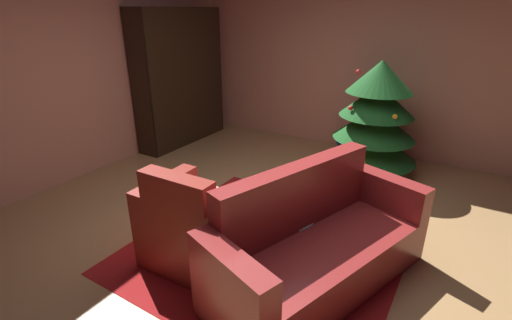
% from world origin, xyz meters
% --- Properties ---
extents(ground_plane, '(6.68, 6.68, 0.00)m').
position_xyz_m(ground_plane, '(0.00, 0.00, 0.00)').
color(ground_plane, tan).
extents(wall_back, '(5.59, 0.06, 2.73)m').
position_xyz_m(wall_back, '(0.00, 2.81, 1.36)').
color(wall_back, tan).
rests_on(wall_back, ground).
extents(wall_left, '(0.06, 5.68, 2.73)m').
position_xyz_m(wall_left, '(-2.76, 0.00, 1.36)').
color(wall_left, tan).
rests_on(wall_left, ground).
extents(area_rug, '(2.26, 2.22, 0.01)m').
position_xyz_m(area_rug, '(0.14, -0.22, 0.00)').
color(area_rug, maroon).
rests_on(area_rug, ground).
extents(bookshelf_unit, '(0.38, 1.64, 2.06)m').
position_xyz_m(bookshelf_unit, '(-2.50, 1.74, 1.03)').
color(bookshelf_unit, black).
rests_on(bookshelf_unit, ground).
extents(armchair_red, '(0.94, 0.71, 0.93)m').
position_xyz_m(armchair_red, '(-0.23, -0.69, 0.33)').
color(armchair_red, maroon).
rests_on(armchair_red, ground).
extents(couch_red, '(1.30, 2.00, 0.93)m').
position_xyz_m(couch_red, '(0.67, -0.38, 0.31)').
color(couch_red, maroon).
rests_on(couch_red, ground).
extents(coffee_table, '(0.65, 0.65, 0.40)m').
position_xyz_m(coffee_table, '(0.24, -0.18, 0.36)').
color(coffee_table, black).
rests_on(coffee_table, ground).
extents(book_stack_on_table, '(0.23, 0.16, 0.07)m').
position_xyz_m(book_stack_on_table, '(0.20, -0.23, 0.44)').
color(book_stack_on_table, red).
rests_on(book_stack_on_table, coffee_table).
extents(bottle_on_table, '(0.07, 0.07, 0.27)m').
position_xyz_m(bottle_on_table, '(0.20, -0.00, 0.51)').
color(bottle_on_table, '#1A5D2F').
rests_on(bottle_on_table, coffee_table).
extents(decorated_tree, '(1.14, 1.14, 1.46)m').
position_xyz_m(decorated_tree, '(0.45, 2.00, 0.74)').
color(decorated_tree, brown).
rests_on(decorated_tree, ground).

